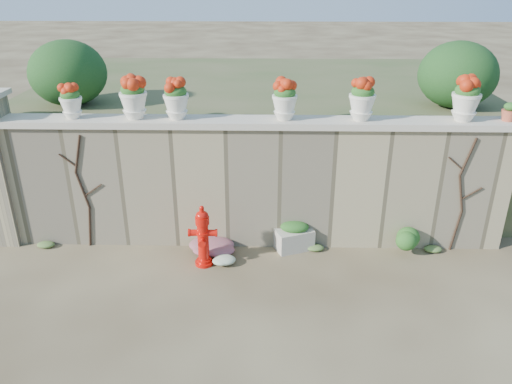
{
  "coord_description": "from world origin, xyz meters",
  "views": [
    {
      "loc": [
        0.2,
        -5.51,
        4.18
      ],
      "look_at": [
        0.05,
        1.4,
        1.07
      ],
      "focal_mm": 35.0,
      "sensor_mm": 36.0,
      "label": 1
    }
  ],
  "objects_px": {
    "urn_pot_0": "(71,102)",
    "terracotta_pot": "(509,113)",
    "fire_hydrant": "(203,236)",
    "planter_box": "(294,236)"
  },
  "relations": [
    {
      "from": "terracotta_pot",
      "to": "planter_box",
      "type": "bearing_deg",
      "value": -175.44
    },
    {
      "from": "urn_pot_0",
      "to": "terracotta_pot",
      "type": "relative_size",
      "value": 1.94
    },
    {
      "from": "fire_hydrant",
      "to": "planter_box",
      "type": "relative_size",
      "value": 1.48
    },
    {
      "from": "urn_pot_0",
      "to": "terracotta_pot",
      "type": "bearing_deg",
      "value": -0.0
    },
    {
      "from": "fire_hydrant",
      "to": "terracotta_pot",
      "type": "height_order",
      "value": "terracotta_pot"
    },
    {
      "from": "fire_hydrant",
      "to": "urn_pot_0",
      "type": "distance_m",
      "value": 2.83
    },
    {
      "from": "urn_pot_0",
      "to": "fire_hydrant",
      "type": "bearing_deg",
      "value": -20.57
    },
    {
      "from": "urn_pot_0",
      "to": "terracotta_pot",
      "type": "height_order",
      "value": "urn_pot_0"
    },
    {
      "from": "planter_box",
      "to": "urn_pot_0",
      "type": "height_order",
      "value": "urn_pot_0"
    },
    {
      "from": "fire_hydrant",
      "to": "planter_box",
      "type": "height_order",
      "value": "fire_hydrant"
    }
  ]
}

